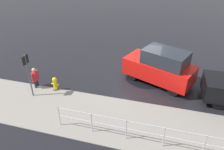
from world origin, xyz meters
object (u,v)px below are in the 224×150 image
moving_hatchback (160,67)px  pedestrian (35,77)px  fire_hydrant (55,84)px  sign_post (28,70)px

moving_hatchback → pedestrian: moving_hatchback is taller
moving_hatchback → pedestrian: size_ratio=3.49×
pedestrian → moving_hatchback: bearing=-160.1°
moving_hatchback → fire_hydrant: size_ratio=5.30×
fire_hydrant → sign_post: sign_post is taller
moving_hatchback → pedestrian: 7.00m
moving_hatchback → sign_post: 7.09m
moving_hatchback → pedestrian: bearing=19.9°
fire_hydrant → pedestrian: 1.20m
moving_hatchback → sign_post: size_ratio=1.77×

